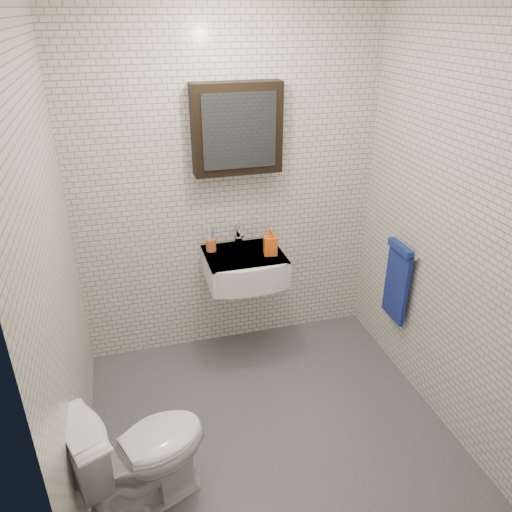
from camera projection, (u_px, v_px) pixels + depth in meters
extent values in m
cube|color=#494C51|center=(268.00, 422.00, 3.24)|extent=(2.20, 2.00, 0.01)
cube|color=silver|center=(229.00, 191.00, 3.55)|extent=(2.20, 0.02, 2.50)
cube|color=silver|center=(350.00, 364.00, 1.83)|extent=(2.20, 0.02, 2.50)
cube|color=silver|center=(54.00, 276.00, 2.42)|extent=(0.02, 2.00, 2.50)
cube|color=silver|center=(447.00, 228.00, 2.95)|extent=(0.02, 2.00, 2.50)
cube|color=white|center=(244.00, 266.00, 3.59)|extent=(0.55, 0.45, 0.20)
cylinder|color=silver|center=(243.00, 254.00, 3.57)|extent=(0.31, 0.31, 0.02)
cylinder|color=silver|center=(243.00, 253.00, 3.57)|extent=(0.04, 0.04, 0.01)
cube|color=white|center=(244.00, 254.00, 3.55)|extent=(0.55, 0.45, 0.01)
cylinder|color=silver|center=(238.00, 241.00, 3.68)|extent=(0.06, 0.06, 0.06)
cylinder|color=silver|center=(238.00, 233.00, 3.65)|extent=(0.03, 0.03, 0.08)
cylinder|color=silver|center=(240.00, 233.00, 3.58)|extent=(0.02, 0.12, 0.02)
cube|color=silver|center=(237.00, 225.00, 3.65)|extent=(0.02, 0.09, 0.01)
cube|color=black|center=(237.00, 129.00, 3.30)|extent=(0.60, 0.14, 0.60)
cube|color=#3F444C|center=(240.00, 131.00, 3.23)|extent=(0.49, 0.01, 0.49)
cylinder|color=silver|center=(404.00, 250.00, 3.38)|extent=(0.02, 0.30, 0.02)
cylinder|color=silver|center=(397.00, 241.00, 3.50)|extent=(0.04, 0.02, 0.02)
cylinder|color=silver|center=(417.00, 257.00, 3.27)|extent=(0.04, 0.02, 0.02)
cube|color=navy|center=(397.00, 284.00, 3.50)|extent=(0.03, 0.26, 0.54)
cube|color=navy|center=(401.00, 248.00, 3.37)|extent=(0.05, 0.26, 0.05)
cylinder|color=#BE5C2F|center=(211.00, 245.00, 3.57)|extent=(0.09, 0.09, 0.09)
cylinder|color=white|center=(209.00, 238.00, 3.54)|extent=(0.02, 0.03, 0.17)
cylinder|color=#446FDA|center=(212.00, 239.00, 3.55)|extent=(0.01, 0.02, 0.15)
cylinder|color=white|center=(210.00, 236.00, 3.55)|extent=(0.02, 0.03, 0.18)
cylinder|color=#446FDA|center=(213.00, 237.00, 3.56)|extent=(0.02, 0.04, 0.16)
imported|color=orange|center=(270.00, 241.00, 3.50)|extent=(0.11, 0.11, 0.20)
imported|color=white|center=(141.00, 452.00, 2.58)|extent=(0.81, 0.64, 0.72)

